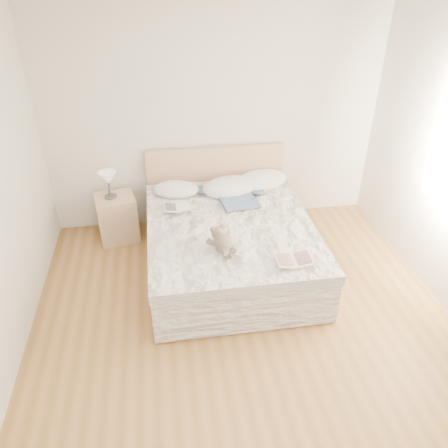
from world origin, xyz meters
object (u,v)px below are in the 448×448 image
(bed, at_px, (229,241))
(teddy_bear, at_px, (223,248))
(nightstand, at_px, (117,218))
(photo_book, at_px, (177,208))
(childrens_book, at_px, (294,260))
(table_lamp, at_px, (108,179))

(bed, relative_size, teddy_bear, 6.86)
(bed, height_order, nightstand, bed)
(photo_book, bearing_deg, nightstand, 144.12)
(photo_book, bearing_deg, teddy_bear, -68.00)
(childrens_book, bearing_deg, nightstand, 138.62)
(table_lamp, xyz_separation_m, childrens_book, (1.73, -1.61, -0.16))
(bed, height_order, childrens_book, bed)
(photo_book, height_order, teddy_bear, teddy_bear)
(childrens_book, bearing_deg, teddy_bear, 158.47)
(bed, xyz_separation_m, nightstand, (-1.24, 0.74, -0.03))
(bed, distance_m, childrens_book, 1.03)
(photo_book, height_order, childrens_book, same)
(nightstand, bearing_deg, childrens_book, -43.36)
(nightstand, height_order, photo_book, photo_book)
(teddy_bear, bearing_deg, table_lamp, 113.21)
(teddy_bear, bearing_deg, bed, 59.02)
(table_lamp, relative_size, childrens_book, 0.94)
(photo_book, relative_size, childrens_book, 0.86)
(nightstand, distance_m, photo_book, 0.93)
(table_lamp, height_order, teddy_bear, table_lamp)
(nightstand, bearing_deg, table_lamp, 167.44)
(bed, distance_m, teddy_bear, 0.71)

